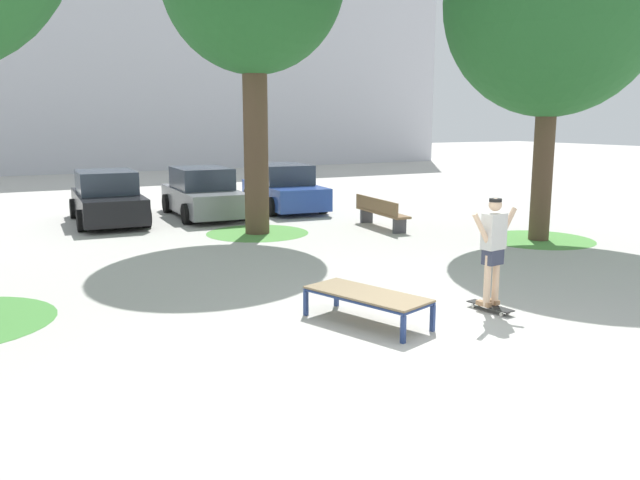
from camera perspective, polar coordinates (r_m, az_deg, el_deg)
name	(u,v)px	position (r m, az deg, el deg)	size (l,w,h in m)	color
ground_plane	(428,335)	(9.24, 9.47, -8.30)	(120.00, 120.00, 0.00)	#B7B5AD
building_facade	(143,38)	(41.25, -15.31, 16.79)	(39.54, 4.00, 15.33)	silver
skate_box	(367,296)	(9.56, 4.16, -4.93)	(1.34, 2.04, 0.46)	navy
skateboard	(490,306)	(10.54, 14.76, -5.68)	(0.31, 0.82, 0.09)	black
skater	(493,244)	(10.32, 15.02, -0.36)	(1.00, 0.32, 1.69)	beige
tree_near_right	(553,2)	(17.04, 19.86, 19.11)	(5.10, 5.10, 8.37)	brown
grass_patch_near_right	(538,239)	(17.08, 18.67, 0.05)	(2.72, 2.72, 0.01)	#519342
grass_patch_mid_back	(257,233)	(17.20, -5.53, 0.63)	(2.70, 2.70, 0.01)	#519342
car_black	(107,199)	(19.77, -18.22, 3.46)	(2.08, 4.28, 1.50)	black
car_grey	(203,194)	(20.35, -10.28, 4.01)	(2.04, 4.26, 1.50)	slate
car_blue	(284,189)	(21.57, -3.23, 4.53)	(2.19, 4.33, 1.50)	#28479E
park_bench	(381,212)	(17.95, 5.36, 2.48)	(0.63, 2.43, 0.83)	brown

